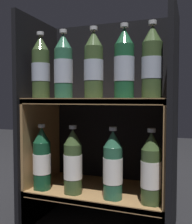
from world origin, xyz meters
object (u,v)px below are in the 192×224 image
Objects in this scene: bottle_lower_front_2 at (113,167)px; bottle_lower_front_3 at (151,170)px; bottle_upper_front_3 at (124,65)px; bottle_lower_front_0 at (42,160)px; bottle_upper_front_2 at (94,66)px; bottle_upper_front_1 at (63,68)px; bottle_lower_front_1 at (73,163)px; bottle_upper_front_0 at (41,69)px; bottle_upper_front_4 at (152,64)px.

bottle_lower_front_3 is at bearing -0.00° from bottle_lower_front_2.
bottle_lower_front_2 is (-0.04, 0.00, -0.39)m from bottle_upper_front_3.
bottle_lower_front_2 is at bearing 0.00° from bottle_lower_front_0.
bottle_upper_front_3 is at bearing 0.00° from bottle_lower_front_0.
bottle_lower_front_2 is 1.00× the size of bottle_lower_front_3.
bottle_upper_front_3 is 1.00× the size of bottle_lower_front_0.
bottle_upper_front_2 is 1.00× the size of bottle_lower_front_0.
bottle_upper_front_1 is 1.00× the size of bottle_lower_front_0.
bottle_upper_front_0 is at bearing 180.00° from bottle_lower_front_1.
bottle_lower_front_0 is (-0.24, -0.00, -0.39)m from bottle_upper_front_2.
bottle_upper_front_2 and bottle_upper_front_4 have the same top height.
bottle_upper_front_0 is 0.11m from bottle_upper_front_1.
bottle_upper_front_2 is 0.46m from bottle_lower_front_0.
bottle_lower_front_1 is at bearing 0.00° from bottle_upper_front_0.
bottle_upper_front_4 is at bearing 0.00° from bottle_lower_front_0.
bottle_lower_front_3 is at bearing -0.00° from bottle_upper_front_2.
bottle_lower_front_3 is at bearing 0.00° from bottle_lower_front_0.
bottle_lower_front_0 is 0.32m from bottle_lower_front_2.
bottle_upper_front_1 is 0.44m from bottle_lower_front_2.
bottle_upper_front_4 is (0.10, 0.00, 0.00)m from bottle_upper_front_3.
bottle_upper_front_2 is at bearing 180.00° from bottle_lower_front_2.
bottle_upper_front_4 is 0.50m from bottle_lower_front_1.
bottle_lower_front_1 is 1.00× the size of bottle_lower_front_3.
bottle_lower_front_1 is at bearing 180.00° from bottle_lower_front_3.
bottle_upper_front_0 is 1.00× the size of bottle_upper_front_3.
bottle_lower_front_0 is (-0.11, 0.00, -0.39)m from bottle_upper_front_1.
bottle_lower_front_2 is at bearing 0.00° from bottle_upper_front_0.
bottle_upper_front_0 is at bearing 180.00° from bottle_lower_front_3.
bottle_lower_front_3 is at bearing 0.00° from bottle_lower_front_1.
bottle_upper_front_4 is (0.47, 0.00, -0.00)m from bottle_upper_front_0.
bottle_lower_front_2 is (0.21, 0.00, -0.39)m from bottle_upper_front_1.
bottle_upper_front_1 is at bearing 180.00° from bottle_lower_front_1.
bottle_upper_front_4 is 1.00× the size of bottle_lower_front_0.
bottle_lower_front_0 is (-0.36, 0.00, -0.39)m from bottle_upper_front_3.
bottle_upper_front_0 is at bearing -180.00° from bottle_upper_front_4.
bottle_upper_front_0 is at bearing -180.00° from bottle_upper_front_2.
bottle_upper_front_3 reaches higher than bottle_lower_front_2.
bottle_upper_front_4 is at bearing 0.00° from bottle_lower_front_1.
bottle_lower_front_3 is (0.32, 0.00, 0.00)m from bottle_lower_front_1.
bottle_upper_front_2 is 0.40m from bottle_lower_front_1.
bottle_upper_front_4 is at bearing 0.00° from bottle_lower_front_2.
bottle_upper_front_1 is at bearing 0.00° from bottle_lower_front_0.
bottle_upper_front_3 is 1.00× the size of bottle_lower_front_3.
bottle_lower_front_1 is at bearing 180.00° from bottle_upper_front_3.
bottle_upper_front_2 is (0.13, 0.00, 0.00)m from bottle_upper_front_1.
bottle_lower_front_1 and bottle_lower_front_3 have the same top height.
bottle_lower_front_3 is at bearing 0.00° from bottle_upper_front_0.
bottle_upper_front_1 is 0.26m from bottle_upper_front_3.
bottle_upper_front_2 is at bearing 0.00° from bottle_upper_front_1.
bottle_upper_front_4 is at bearing 0.00° from bottle_upper_front_0.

